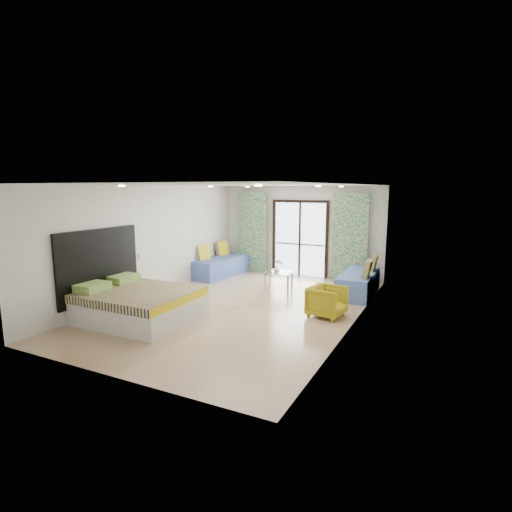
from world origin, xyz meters
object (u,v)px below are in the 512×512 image
at_px(daybed_left, 220,266).
at_px(daybed_right, 359,282).
at_px(armchair, 327,300).
at_px(coffee_table, 279,274).
at_px(bed, 137,304).

bearing_deg(daybed_left, daybed_right, 2.04).
bearing_deg(armchair, daybed_left, 67.37).
bearing_deg(armchair, coffee_table, 54.53).
height_order(bed, armchair, bed).
height_order(daybed_right, armchair, daybed_right).
bearing_deg(bed, daybed_right, 47.70).
height_order(daybed_right, coffee_table, daybed_right).
xyz_separation_m(daybed_left, daybed_right, (4.24, -0.28, -0.00)).
xyz_separation_m(bed, daybed_left, (-0.64, 4.23, -0.01)).
height_order(coffee_table, armchair, coffee_table).
distance_m(daybed_left, daybed_right, 4.24).
relative_size(daybed_left, armchair, 2.96).
height_order(bed, coffee_table, coffee_table).
relative_size(daybed_left, daybed_right, 1.04).
relative_size(bed, armchair, 3.17).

